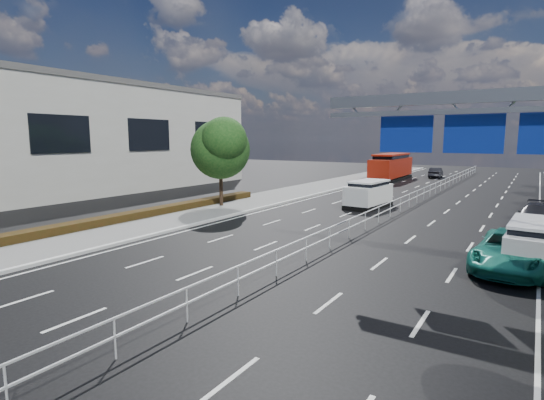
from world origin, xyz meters
The scene contains 13 objects.
ground centered at (0.00, 0.00, 0.00)m, with size 160.00×160.00×0.00m, color black.
median_fence centered at (0.00, 22.50, 0.53)m, with size 0.05×85.00×1.02m.
hedge_near centered at (-13.30, 5.00, 0.36)m, with size 1.00×36.00×0.44m, color black.
overhead_gantry centered at (6.74, 10.05, 5.61)m, with size 10.24×0.38×7.45m.
near_building centered at (-30.00, 18.00, 5.00)m, with size 12.00×38.00×10.00m, color #BBB7A8.
near_tree_back centered at (-11.94, 17.97, 4.61)m, with size 4.84×4.51×6.69m.
white_minivan centered at (-2.57, 23.84, 1.00)m, with size 2.41×4.84×2.04m.
red_bus centered at (-7.50, 46.08, 1.72)m, with size 2.78×11.06×3.29m.
near_car_silver centered at (-3.16, 26.48, 0.74)m, with size 1.76×4.36×1.49m, color #B6B7BE.
near_car_dark centered at (-3.36, 52.27, 0.67)m, with size 1.41×4.06×1.34m, color black.
silver_minivan centered at (8.23, 12.55, 0.95)m, with size 2.19×4.74×1.93m.
parked_car_teal centered at (7.44, 12.00, 0.76)m, with size 2.52×5.47×1.52m, color #1C7E6D.
parked_car_dark centered at (8.30, 21.28, 0.74)m, with size 2.06×5.07×1.47m, color black.
Camera 1 is at (8.06, -6.74, 5.12)m, focal length 28.00 mm.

